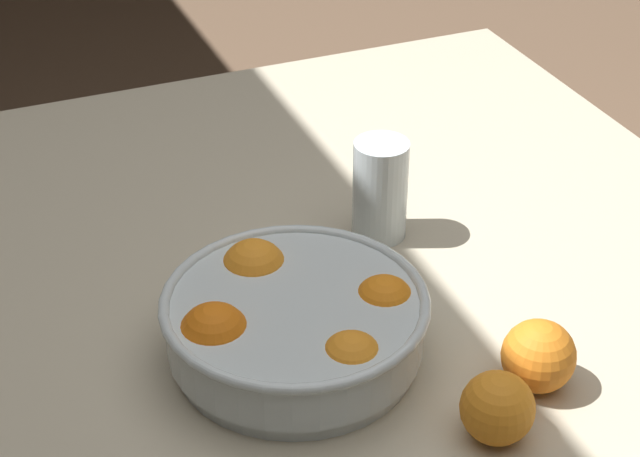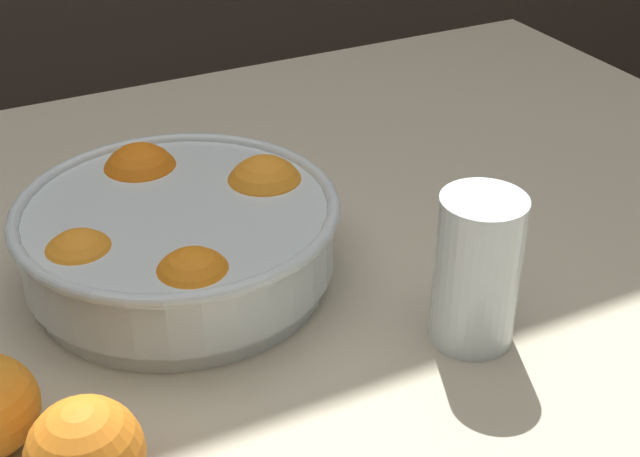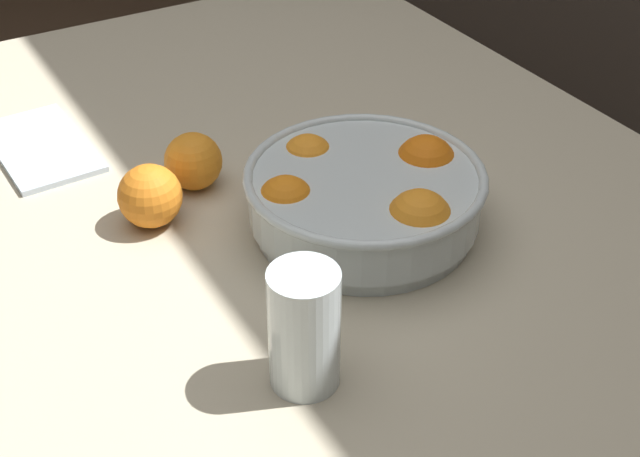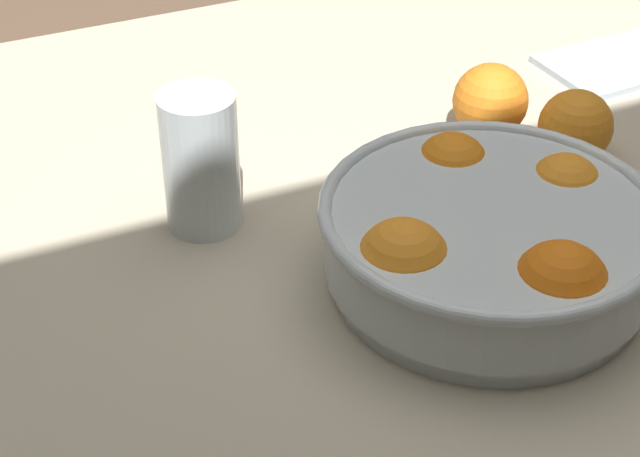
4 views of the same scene
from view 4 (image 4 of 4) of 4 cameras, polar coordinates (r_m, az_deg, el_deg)
name	(u,v)px [view 4 (image 4 of 4)]	position (r m, az deg, el deg)	size (l,w,h in m)	color
dining_table	(449,271)	(1.04, 6.92, -2.24)	(1.49, 1.11, 0.74)	#B7AD93
fruit_bowl	(489,240)	(0.90, 9.02, -0.61)	(0.29, 0.29, 0.10)	silver
juice_glass	(201,168)	(0.96, -6.35, 3.24)	(0.07, 0.07, 0.13)	#F4A314
orange_loose_near_bowl	(576,126)	(1.09, 13.47, 5.32)	(0.07, 0.07, 0.07)	orange
orange_loose_front	(490,101)	(1.12, 9.08, 6.74)	(0.08, 0.08, 0.08)	orange
napkin	(632,60)	(1.32, 16.31, 8.60)	(0.21, 0.12, 0.01)	silver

